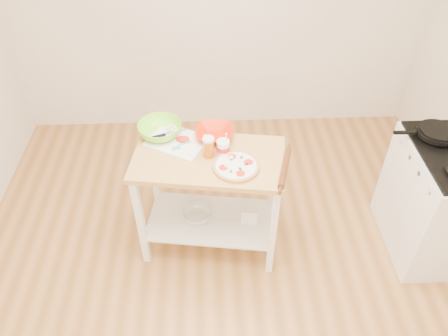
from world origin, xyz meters
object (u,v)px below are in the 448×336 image
gas_stove (445,200)px  knife (165,135)px  skillet (436,132)px  yogurt_tub (223,148)px  shelf_bin (250,213)px  rolling_pin (285,168)px  shelf_glass_bowl (197,215)px  pizza (236,166)px  prep_island (209,184)px  beer_pint (209,147)px  orange_bowl (214,133)px  spatula (181,146)px  green_bowl (160,130)px  cutting_board (177,140)px

gas_stove → knife: (-2.08, 0.32, 0.44)m
skillet → yogurt_tub: yogurt_tub is taller
gas_stove → shelf_bin: (-1.46, 0.07, -0.15)m
rolling_pin → shelf_glass_bowl: size_ratio=1.69×
gas_stove → yogurt_tub: 1.74m
pizza → knife: bearing=143.5°
prep_island → beer_pint: (0.00, 0.01, 0.34)m
knife → beer_pint: bearing=-55.9°
gas_stove → shelf_glass_bowl: (-1.87, 0.10, -0.18)m
gas_stove → pizza: 1.65m
orange_bowl → shelf_glass_bowl: 0.69m
spatula → green_bowl: 0.21m
gas_stove → pizza: (-1.59, -0.04, 0.44)m
shelf_glass_bowl → shelf_bin: size_ratio=1.76×
shelf_glass_bowl → skillet: bearing=3.1°
knife → rolling_pin: rolling_pin is taller
pizza → cutting_board: bearing=142.9°
prep_island → rolling_pin: bearing=-17.3°
skillet → pizza: 1.45m
knife → rolling_pin: size_ratio=0.68×
green_bowl → prep_island: bearing=-36.9°
spatula → shelf_bin: bearing=-35.0°
beer_pint → cutting_board: bearing=142.2°
skillet → yogurt_tub: (-1.51, -0.08, -0.02)m
prep_island → yogurt_tub: size_ratio=5.69×
pizza → orange_bowl: (-0.13, 0.34, 0.02)m
cutting_board → prep_island: bearing=-10.7°
prep_island → pizza: bearing=-33.6°
knife → beer_pint: size_ratio=1.66×
beer_pint → rolling_pin: 0.53m
cutting_board → rolling_pin: 0.80m
spatula → shelf_glass_bowl: size_ratio=0.62×
gas_stove → knife: bearing=171.2°
knife → pizza: bearing=-55.8°
cutting_board → beer_pint: bearing=-8.7°
prep_island → rolling_pin: rolling_pin is taller
pizza → shelf_glass_bowl: 0.70m
cutting_board → shelf_glass_bowl: (0.12, -0.17, -0.61)m
shelf_bin → gas_stove: bearing=-2.8°
gas_stove → beer_pint: gas_stove is taller
skillet → shelf_glass_bowl: 1.85m
skillet → shelf_bin: skillet is taller
yogurt_tub → rolling_pin: size_ratio=0.52×
rolling_pin → green_bowl: bearing=153.8°
pizza → beer_pint: 0.23m
orange_bowl → beer_pint: beer_pint is taller
orange_bowl → shelf_glass_bowl: orange_bowl is taller
orange_bowl → shelf_bin: bearing=-41.1°
gas_stove → yogurt_tub: size_ratio=5.67×
skillet → shelf_bin: 1.46m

